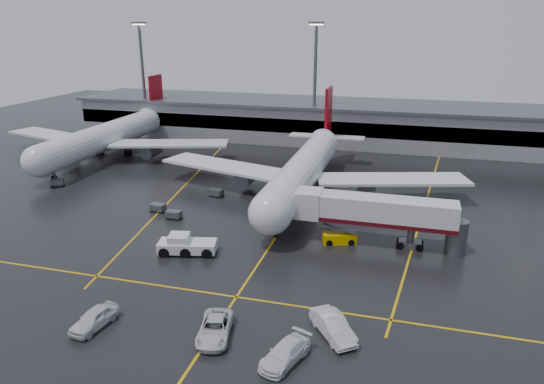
# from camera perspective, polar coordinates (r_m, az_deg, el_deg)

# --- Properties ---
(ground) EXTENTS (220.00, 220.00, 0.00)m
(ground) POSITION_cam_1_polar(r_m,az_deg,el_deg) (68.09, 2.08, -2.81)
(ground) COLOR black
(ground) RESTS_ON ground
(apron_line_centre) EXTENTS (0.25, 90.00, 0.02)m
(apron_line_centre) POSITION_cam_1_polar(r_m,az_deg,el_deg) (68.08, 2.08, -2.80)
(apron_line_centre) COLOR gold
(apron_line_centre) RESTS_ON ground
(apron_line_stop) EXTENTS (60.00, 0.25, 0.02)m
(apron_line_stop) POSITION_cam_1_polar(r_m,az_deg,el_deg) (49.10, -4.13, -11.97)
(apron_line_stop) COLOR gold
(apron_line_stop) RESTS_ON ground
(apron_line_left) EXTENTS (9.99, 69.35, 0.02)m
(apron_line_left) POSITION_cam_1_polar(r_m,az_deg,el_deg) (83.38, -9.74, 1.05)
(apron_line_left) COLOR gold
(apron_line_left) RESTS_ON ground
(apron_line_right) EXTENTS (7.57, 69.64, 0.02)m
(apron_line_right) POSITION_cam_1_polar(r_m,az_deg,el_deg) (75.92, 17.24, -1.34)
(apron_line_right) COLOR gold
(apron_line_right) RESTS_ON ground
(terminal) EXTENTS (122.00, 19.00, 8.60)m
(terminal) POSITION_cam_1_polar(r_m,az_deg,el_deg) (112.41, 7.93, 8.02)
(terminal) COLOR gray
(terminal) RESTS_ON ground
(light_mast_left) EXTENTS (3.00, 1.20, 25.45)m
(light_mast_left) POSITION_cam_1_polar(r_m,az_deg,el_deg) (119.98, -14.66, 13.18)
(light_mast_left) COLOR #595B60
(light_mast_left) RESTS_ON ground
(light_mast_mid) EXTENTS (3.00, 1.20, 25.45)m
(light_mast_mid) POSITION_cam_1_polar(r_m,az_deg,el_deg) (105.94, 4.98, 13.03)
(light_mast_mid) COLOR #595B60
(light_mast_mid) RESTS_ON ground
(main_airliner) EXTENTS (48.80, 45.60, 14.10)m
(main_airliner) POSITION_cam_1_polar(r_m,az_deg,el_deg) (75.70, 3.85, 2.78)
(main_airliner) COLOR silver
(main_airliner) RESTS_ON ground
(second_airliner) EXTENTS (48.80, 45.60, 14.10)m
(second_airliner) POSITION_cam_1_polar(r_m,az_deg,el_deg) (102.85, -18.32, 6.18)
(second_airliner) COLOR silver
(second_airliner) RESTS_ON ground
(jet_bridge) EXTENTS (19.90, 3.40, 6.05)m
(jet_bridge) POSITION_cam_1_polar(r_m,az_deg,el_deg) (59.53, 11.92, -2.43)
(jet_bridge) COLOR silver
(jet_bridge) RESTS_ON ground
(pushback_tractor) EXTENTS (7.02, 4.14, 2.35)m
(pushback_tractor) POSITION_cam_1_polar(r_m,az_deg,el_deg) (58.03, -9.90, -6.08)
(pushback_tractor) COLOR silver
(pushback_tractor) RESTS_ON ground
(belt_loader) EXTENTS (4.30, 2.87, 2.52)m
(belt_loader) POSITION_cam_1_polar(r_m,az_deg,el_deg) (60.43, 7.75, -5.25)
(belt_loader) COLOR #E2B200
(belt_loader) RESTS_ON ground
(service_van_a) EXTENTS (3.70, 6.04, 1.56)m
(service_van_a) POSITION_cam_1_polar(r_m,az_deg,el_deg) (43.48, -6.59, -15.34)
(service_van_a) COLOR silver
(service_van_a) RESTS_ON ground
(service_van_b) EXTENTS (3.82, 5.68, 1.53)m
(service_van_b) POSITION_cam_1_polar(r_m,az_deg,el_deg) (40.58, 1.53, -18.06)
(service_van_b) COLOR white
(service_van_b) RESTS_ON ground
(service_van_c) EXTENTS (4.84, 5.56, 1.81)m
(service_van_c) POSITION_cam_1_polar(r_m,az_deg,el_deg) (43.59, 7.04, -15.07)
(service_van_c) COLOR silver
(service_van_c) RESTS_ON ground
(service_van_d) EXTENTS (2.66, 5.08, 1.65)m
(service_van_d) POSITION_cam_1_polar(r_m,az_deg,el_deg) (47.00, -19.81, -13.54)
(service_van_d) COLOR silver
(service_van_d) RESTS_ON ground
(baggage_cart_a) EXTENTS (2.03, 1.35, 1.12)m
(baggage_cart_a) POSITION_cam_1_polar(r_m,az_deg,el_deg) (68.36, -11.26, -2.52)
(baggage_cart_a) COLOR #595B60
(baggage_cart_a) RESTS_ON ground
(baggage_cart_b) EXTENTS (2.14, 1.53, 1.12)m
(baggage_cart_b) POSITION_cam_1_polar(r_m,az_deg,el_deg) (71.37, -13.00, -1.72)
(baggage_cart_b) COLOR #595B60
(baggage_cart_b) RESTS_ON ground
(baggage_cart_c) EXTENTS (2.23, 1.69, 1.12)m
(baggage_cart_c) POSITION_cam_1_polar(r_m,az_deg,el_deg) (76.12, -6.42, -0.04)
(baggage_cart_c) COLOR #595B60
(baggage_cart_c) RESTS_ON ground
(baggage_cart_d) EXTENTS (2.34, 1.94, 1.12)m
(baggage_cart_d) POSITION_cam_1_polar(r_m,az_deg,el_deg) (97.45, -24.78, 2.54)
(baggage_cart_d) COLOR #595B60
(baggage_cart_d) RESTS_ON ground
(baggage_cart_e) EXTENTS (2.37, 2.08, 1.12)m
(baggage_cart_e) POSITION_cam_1_polar(r_m,az_deg,el_deg) (87.70, -23.51, 1.03)
(baggage_cart_e) COLOR #595B60
(baggage_cart_e) RESTS_ON ground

